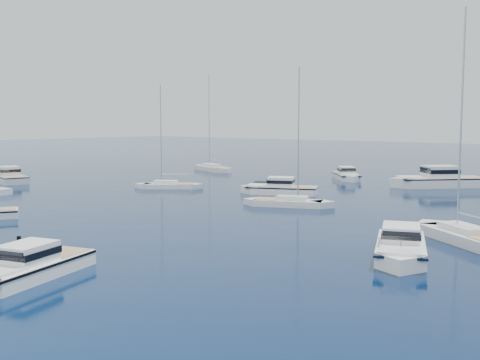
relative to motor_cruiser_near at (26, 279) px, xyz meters
name	(u,v)px	position (x,y,z in m)	size (l,w,h in m)	color
motor_cruiser_near	(26,279)	(0.00, 0.00, 0.00)	(2.83, 9.26, 2.43)	white
motor_cruiser_right	(400,257)	(13.25, 17.32, 0.00)	(2.95, 9.65, 2.53)	white
motor_cruiser_centre	(279,194)	(-10.47, 37.61, 0.00)	(2.94, 9.59, 2.52)	white
motor_cruiser_far_l	(9,182)	(-47.02, 24.68, 0.00)	(3.21, 10.47, 2.75)	silver
motor_cruiser_distant	(438,187)	(0.93, 56.23, 0.00)	(4.04, 13.20, 3.46)	silver
motor_cruiser_horizon	(346,180)	(-12.58, 57.08, 0.00)	(2.77, 9.04, 2.37)	white
sailboat_mid_r	(467,243)	(15.00, 24.27, 0.00)	(2.96, 11.37, 16.71)	silver
sailboat_mid_l	(169,188)	(-24.34, 33.41, 0.00)	(2.34, 9.00, 13.23)	silver
sailboat_centre	(288,206)	(-4.28, 30.48, 0.00)	(2.48, 9.53, 14.01)	silver
sailboat_far_l	(212,171)	(-37.27, 55.73, 0.00)	(2.96, 11.39, 16.74)	silver
tender_grey_near	(14,253)	(-6.29, 2.81, 0.00)	(1.86, 3.32, 0.95)	black
tender_grey_far	(267,185)	(-17.13, 44.08, 0.00)	(1.97, 3.57, 0.95)	black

